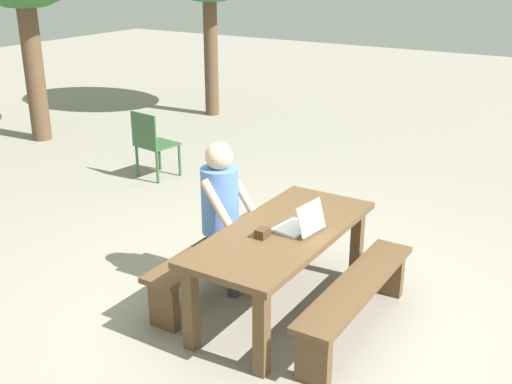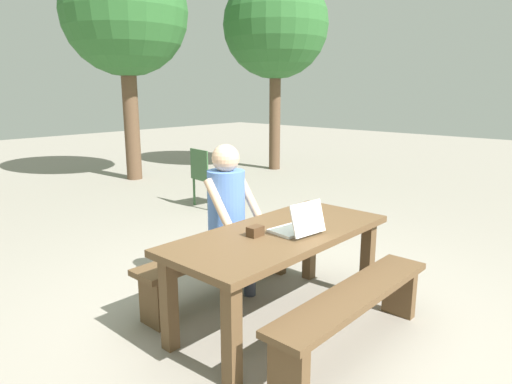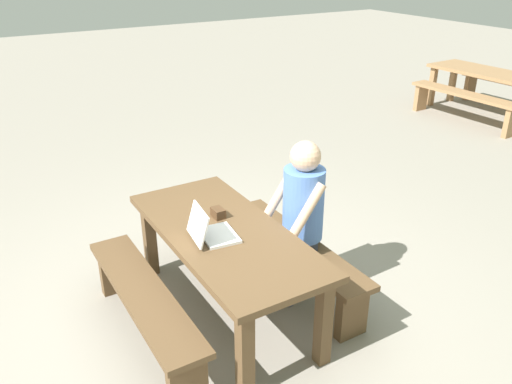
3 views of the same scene
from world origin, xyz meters
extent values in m
plane|color=gray|center=(0.00, 0.00, 0.00)|extent=(30.00, 30.00, 0.00)
cube|color=brown|center=(0.00, 0.00, 0.68)|extent=(1.79, 0.79, 0.05)
cube|color=brown|center=(-0.79, -0.29, 0.33)|extent=(0.09, 0.09, 0.66)
cube|color=brown|center=(0.79, -0.29, 0.33)|extent=(0.09, 0.09, 0.66)
cube|color=brown|center=(-0.79, 0.29, 0.33)|extent=(0.09, 0.09, 0.66)
cube|color=brown|center=(0.79, 0.29, 0.33)|extent=(0.09, 0.09, 0.66)
cube|color=brown|center=(0.00, -0.63, 0.41)|extent=(1.58, 0.30, 0.05)
cube|color=brown|center=(-0.69, -0.63, 0.19)|extent=(0.08, 0.24, 0.38)
cube|color=brown|center=(0.69, -0.63, 0.19)|extent=(0.08, 0.24, 0.38)
cube|color=brown|center=(0.00, 0.63, 0.41)|extent=(1.58, 0.30, 0.05)
cube|color=brown|center=(-0.69, 0.63, 0.19)|extent=(0.08, 0.24, 0.38)
cube|color=brown|center=(0.69, 0.63, 0.19)|extent=(0.08, 0.24, 0.38)
cube|color=white|center=(0.05, -0.07, 0.72)|extent=(0.33, 0.26, 0.02)
cube|color=white|center=(0.03, -0.22, 0.84)|extent=(0.31, 0.11, 0.22)
cube|color=black|center=(0.03, -0.21, 0.84)|extent=(0.28, 0.09, 0.20)
cube|color=#4C331E|center=(-0.21, 0.06, 0.74)|extent=(0.11, 0.08, 0.07)
cylinder|color=#333847|center=(-0.02, 0.45, 0.21)|extent=(0.10, 0.10, 0.43)
cylinder|color=#333847|center=(0.16, 0.45, 0.21)|extent=(0.10, 0.10, 0.43)
cube|color=#333847|center=(0.07, 0.54, 0.47)|extent=(0.28, 0.28, 0.12)
cylinder|color=#517AC6|center=(0.07, 0.63, 0.79)|extent=(0.31, 0.31, 0.56)
cylinder|color=#DBAD89|center=(-0.10, 0.53, 0.83)|extent=(0.07, 0.32, 0.41)
cylinder|color=#DBAD89|center=(0.24, 0.53, 0.83)|extent=(0.07, 0.32, 0.41)
sphere|color=#DBAD89|center=(0.07, 0.63, 1.17)|extent=(0.23, 0.23, 0.23)
cube|color=#9E754C|center=(-2.30, 6.03, 0.69)|extent=(2.08, 0.82, 0.05)
cube|color=#9E754C|center=(-3.21, 5.73, 0.33)|extent=(0.09, 0.09, 0.66)
cube|color=#9E754C|center=(-3.23, 6.26, 0.33)|extent=(0.09, 0.09, 0.66)
cube|color=#9E754C|center=(-2.27, 5.38, 0.45)|extent=(1.86, 0.37, 0.05)
cube|color=#9E754C|center=(-3.09, 5.35, 0.21)|extent=(0.09, 0.24, 0.43)
cube|color=#9E754C|center=(-1.45, 5.41, 0.21)|extent=(0.09, 0.24, 0.43)
cube|color=#9E754C|center=(-3.15, 6.64, 0.21)|extent=(0.09, 0.24, 0.43)
camera|label=1|loc=(-3.83, -2.13, 2.67)|focal=43.97mm
camera|label=2|loc=(-2.44, -1.98, 1.71)|focal=31.67mm
camera|label=3|loc=(2.91, -1.49, 2.55)|focal=36.95mm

